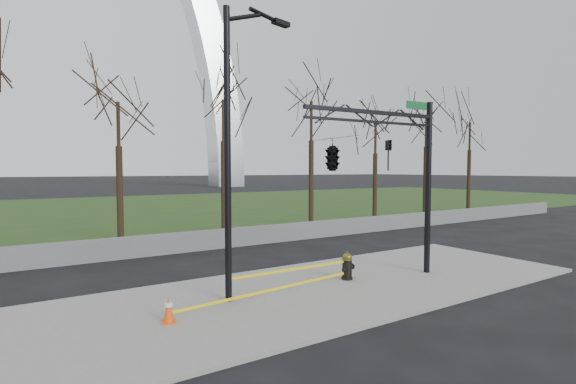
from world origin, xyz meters
TOP-DOWN VIEW (x-y plane):
  - ground at (0.00, 0.00)m, footprint 500.00×500.00m
  - sidewalk at (0.00, 0.00)m, footprint 18.00×6.00m
  - grass_strip at (0.00, 30.00)m, footprint 120.00×40.00m
  - guardrail at (0.00, 8.00)m, footprint 60.00×0.30m
  - gateway_arch at (0.00, 75.00)m, footprint 66.00×6.00m
  - tree_row at (2.14, 12.00)m, footprint 50.28×4.00m
  - fire_hydrant at (1.23, 0.31)m, footprint 0.57×0.37m
  - traffic_cone at (-4.84, -0.39)m, footprint 0.38×0.38m
  - street_light at (-2.76, 0.39)m, footprint 2.36×0.70m
  - traffic_signal_mast at (0.97, -0.23)m, footprint 5.09×2.52m
  - caution_tape at (-1.43, 0.10)m, footprint 6.05×0.73m

SIDE VIEW (x-z plane):
  - ground at x=0.00m, z-range 0.00..0.00m
  - grass_strip at x=0.00m, z-range 0.00..0.06m
  - sidewalk at x=0.00m, z-range 0.00..0.10m
  - traffic_cone at x=-4.84m, z-range 0.10..0.71m
  - guardrail at x=0.00m, z-range 0.00..0.90m
  - caution_tape at x=-1.43m, z-range 0.24..0.71m
  - fire_hydrant at x=1.23m, z-range 0.06..0.98m
  - traffic_signal_mast at x=0.97m, z-range 1.15..7.15m
  - tree_row at x=2.14m, z-range 0.00..8.73m
  - street_light at x=-2.76m, z-range 0.59..8.80m
  - gateway_arch at x=0.00m, z-range 0.00..65.00m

